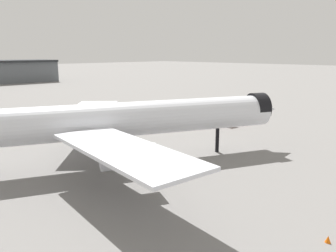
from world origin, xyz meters
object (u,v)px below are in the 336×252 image
Objects in this scene: traffic_cone_near_nose at (328,239)px; service_truck_front at (223,118)px; airliner_near_gate at (125,120)px; baggage_cart_trailing at (152,116)px.

service_truck_front is at bearing 46.35° from traffic_cone_near_nose.
airliner_near_gate reaches higher than baggage_cart_trailing.
baggage_cart_trailing reaches higher than traffic_cone_near_nose.
service_truck_front is 8.49× the size of traffic_cone_near_nose.
baggage_cart_trailing is at bearing 36.11° from service_truck_front.
baggage_cart_trailing is at bearing 63.09° from traffic_cone_near_nose.
airliner_near_gate reaches higher than traffic_cone_near_nose.
traffic_cone_near_nose is at bearing -65.89° from baggage_cart_trailing.
service_truck_front is 52.13m from traffic_cone_near_nose.
baggage_cart_trailing is 61.40m from traffic_cone_near_nose.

